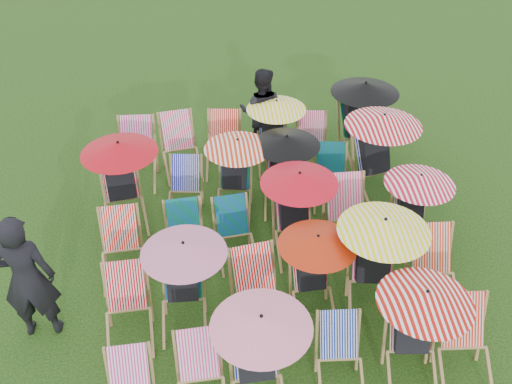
{
  "coord_description": "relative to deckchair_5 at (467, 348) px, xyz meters",
  "views": [
    {
      "loc": [
        -1.05,
        -5.99,
        5.85
      ],
      "look_at": [
        -0.12,
        0.44,
        0.9
      ],
      "focal_mm": 40.0,
      "sensor_mm": 36.0,
      "label": 1
    }
  ],
  "objects": [
    {
      "name": "ground",
      "position": [
        -1.93,
        2.28,
        -0.48
      ],
      "size": [
        100.0,
        100.0,
        0.0
      ],
      "primitive_type": "plane",
      "color": "black",
      "rests_on": "ground"
    },
    {
      "name": "deckchair_1",
      "position": [
        -3.04,
        0.04,
        -0.05
      ],
      "size": [
        0.58,
        0.8,
        0.85
      ],
      "rotation": [
        0.0,
        0.0,
        0.02
      ],
      "color": "#9B7848",
      "rests_on": "ground"
    },
    {
      "name": "deckchair_2",
      "position": [
        -2.41,
        0.01,
        0.21
      ],
      "size": [
        1.09,
        1.14,
        1.3
      ],
      "rotation": [
        0.0,
        0.0,
        0.01
      ],
      "color": "#9B7848",
      "rests_on": "ground"
    },
    {
      "name": "deckchair_3",
      "position": [
        -1.45,
        0.09,
        -0.06
      ],
      "size": [
        0.62,
        0.82,
        0.84
      ],
      "rotation": [
        0.0,
        0.0,
        -0.09
      ],
      "color": "#9B7848",
      "rests_on": "ground"
    },
    {
      "name": "deckchair_4",
      "position": [
        -0.59,
        0.12,
        0.2
      ],
      "size": [
        1.07,
        1.14,
        1.28
      ],
      "rotation": [
        0.0,
        0.0,
        -0.13
      ],
      "color": "#9B7848",
      "rests_on": "ground"
    },
    {
      "name": "deckchair_5",
      "position": [
        0.0,
        0.0,
        0.0
      ],
      "size": [
        0.72,
        0.94,
        0.95
      ],
      "rotation": [
        0.0,
        0.0,
        -0.11
      ],
      "color": "#9B7848",
      "rests_on": "ground"
    },
    {
      "name": "deckchair_6",
      "position": [
        -3.87,
        1.15,
        -0.02
      ],
      "size": [
        0.61,
        0.85,
        0.91
      ],
      "rotation": [
        0.0,
        0.0,
        0.01
      ],
      "color": "#9B7848",
      "rests_on": "ground"
    },
    {
      "name": "deckchair_7",
      "position": [
        -3.17,
        1.29,
        0.19
      ],
      "size": [
        1.06,
        1.11,
        1.26
      ],
      "rotation": [
        0.0,
        0.0,
        -0.06
      ],
      "color": "#9B7848",
      "rests_on": "ground"
    },
    {
      "name": "deckchair_8",
      "position": [
        -2.24,
        1.12,
        0.01
      ],
      "size": [
        0.75,
        0.97,
        0.98
      ],
      "rotation": [
        0.0,
        0.0,
        0.13
      ],
      "color": "#9B7848",
      "rests_on": "ground"
    },
    {
      "name": "deckchair_9",
      "position": [
        -1.51,
        1.26,
        0.15
      ],
      "size": [
        1.0,
        1.04,
        1.19
      ],
      "rotation": [
        0.0,
        0.0,
        0.03
      ],
      "color": "#9B7848",
      "rests_on": "ground"
    },
    {
      "name": "deckchair_10",
      "position": [
        -0.72,
        1.23,
        0.25
      ],
      "size": [
        1.16,
        1.24,
        1.38
      ],
      "rotation": [
        0.0,
        0.0,
        -0.19
      ],
      "color": "#9B7848",
      "rests_on": "ground"
    },
    {
      "name": "deckchair_11",
      "position": [
        0.1,
        1.19,
        0.01
      ],
      "size": [
        0.72,
        0.95,
        0.98
      ],
      "rotation": [
        0.0,
        0.0,
        -0.08
      ],
      "color": "#9B7848",
      "rests_on": "ground"
    },
    {
      "name": "deckchair_12",
      "position": [
        -4.0,
        2.27,
        -0.02
      ],
      "size": [
        0.62,
        0.86,
        0.91
      ],
      "rotation": [
        0.0,
        0.0,
        0.02
      ],
      "color": "#9B7848",
      "rests_on": "ground"
    },
    {
      "name": "deckchair_13",
      "position": [
        -3.1,
        2.37,
        -0.04
      ],
      "size": [
        0.61,
        0.83,
        0.87
      ],
      "rotation": [
        0.0,
        0.0,
        0.04
      ],
      "color": "#9B7848",
      "rests_on": "ground"
    },
    {
      "name": "deckchair_14",
      "position": [
        -2.4,
        2.38,
        -0.05
      ],
      "size": [
        0.64,
        0.84,
        0.86
      ],
      "rotation": [
        0.0,
        0.0,
        0.09
      ],
      "color": "#9B7848",
      "rests_on": "ground"
    },
    {
      "name": "deckchair_15",
      "position": [
        -1.51,
        2.43,
        0.21
      ],
      "size": [
        1.1,
        1.15,
        1.31
      ],
      "rotation": [
        0.0,
        0.0,
        0.01
      ],
      "color": "#9B7848",
      "rests_on": "ground"
    },
    {
      "name": "deckchair_16",
      "position": [
        -0.74,
        2.41,
        0.03
      ],
      "size": [
        0.71,
        0.96,
        1.02
      ],
      "rotation": [
        0.0,
        0.0,
        -0.04
      ],
      "color": "#9B7848",
      "rests_on": "ground"
    },
    {
      "name": "deckchair_17",
      "position": [
        0.2,
        2.31,
        0.15
      ],
      "size": [
        1.01,
        1.07,
        1.19
      ],
      "rotation": [
        0.0,
        0.0,
        -0.15
      ],
      "color": "#9B7848",
      "rests_on": "ground"
    },
    {
      "name": "deckchair_18",
      "position": [
        -4.0,
        3.48,
        0.24
      ],
      "size": [
        1.15,
        1.24,
        1.37
      ],
      "rotation": [
        0.0,
        0.0,
        0.14
      ],
      "color": "#9B7848",
      "rests_on": "ground"
    },
    {
      "name": "deckchair_19",
      "position": [
        -3.07,
        3.54,
        -0.05
      ],
      "size": [
        0.69,
        0.87,
        0.86
      ],
      "rotation": [
        0.0,
        0.0,
        -0.17
      ],
      "color": "#9B7848",
      "rests_on": "ground"
    },
    {
      "name": "deckchair_20",
      "position": [
        -2.26,
        3.54,
        0.17
      ],
      "size": [
        1.04,
        1.11,
        1.23
      ],
      "rotation": [
        0.0,
        0.0,
        -0.2
      ],
      "color": "#9B7848",
      "rests_on": "ground"
    },
    {
      "name": "deckchair_21",
      "position": [
        -1.5,
        3.52,
        0.18
      ],
      "size": [
        1.05,
        1.12,
        1.25
      ],
      "rotation": [
        0.0,
        0.0,
        -0.16
      ],
      "color": "#9B7848",
      "rests_on": "ground"
    },
    {
      "name": "deckchair_22",
      "position": [
        -0.71,
        3.5,
        -0.03
      ],
      "size": [
        0.72,
        0.9,
        0.89
      ],
      "rotation": [
        0.0,
        0.0,
        -0.17
      ],
      "color": "#9B7848",
      "rests_on": "ground"
    },
    {
      "name": "deckchair_23",
      "position": [
        0.09,
        3.56,
        0.29
      ],
      "size": [
        1.22,
        1.33,
        1.45
      ],
      "rotation": [
        0.0,
        0.0,
        0.21
      ],
      "color": "#9B7848",
      "rests_on": "ground"
    },
    {
      "name": "deckchair_24",
      "position": [
        -3.84,
        4.55,
        0.03
      ],
      "size": [
        0.75,
        0.99,
        1.02
      ],
      "rotation": [
        0.0,
        0.0,
        -0.08
      ],
      "color": "#9B7848",
      "rests_on": "ground"
    },
    {
      "name": "deckchair_25",
      "position": [
        -3.09,
        4.71,
        0.01
      ],
      "size": [
        0.75,
        0.97,
        0.98
      ],
      "rotation": [
        0.0,
        0.0,
        0.12
      ],
      "color": "#9B7848",
      "rests_on": "ground"
    },
    {
      "name": "deckchair_26",
      "position": [
        -2.34,
        4.68,
        0.0
      ],
      "size": [
        0.77,
        0.97,
        0.96
      ],
      "rotation": [
        0.0,
        0.0,
        -0.16
      ],
      "color": "#9B7848",
      "rests_on": "ground"
    },
    {
      "name": "deckchair_27",
      "position": [
        -1.45,
        4.69,
        0.17
      ],
      "size": [
        1.03,
        1.08,
        1.22
      ],
      "rotation": [
        0.0,
        0.0,
        -0.09
      ],
      "color": "#9B7848",
      "rests_on": "ground"
    },
    {
      "name": "deckchair_28",
      "position": [
        -0.79,
        4.56,
        -0.03
      ],
      "size": [
        0.71,
        0.9,
        0.89
      ],
      "rotation": [
        0.0,
        0.0,
        -0.16
      ],
      "color": "#9B7848",
      "rests_on": "ground"
    },
    {
      "name": "deckchair_29",
      "position": [
        0.14,
        4.74,
        0.27
      ],
      "size": [
        1.19,
        1.29,
        1.42
      ],
      "rotation": [
        0.0,
        0.0,
        0.16
      ],
      "color": "#9B7848",
      "rests_on": "ground"
    },
    {
      "name": "person_left",
      "position": [
        -5.0,
        1.39,
        0.45
      ],
      "size": [
        0.68,
        0.45,
        1.86
      ],
      "primitive_type": "imported",
      "rotation": [
        0.0,
        0.0,
        3.14
      ],
      "color": "black",
      "rests_on": "ground"
    },
    {
      "name": "person_rear",
      "position": [
        -1.6,
        5.15,
        0.34
      ],
      "size": [
        0.93,
        0.8,
        1.64
      ],
      "primitive_type": "imported",
      "rotation": [
        0.0,
        0.0,
        2.89
      ],
      "color": "black",
      "rests_on": "ground"
    }
  ]
}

